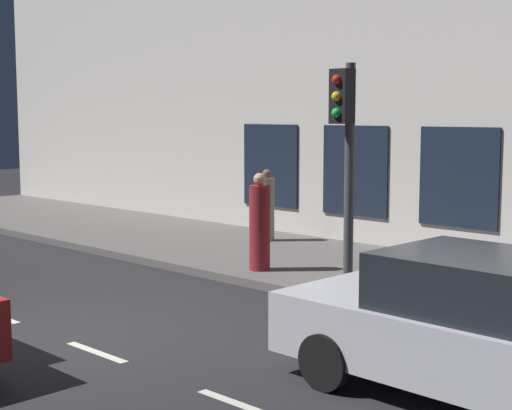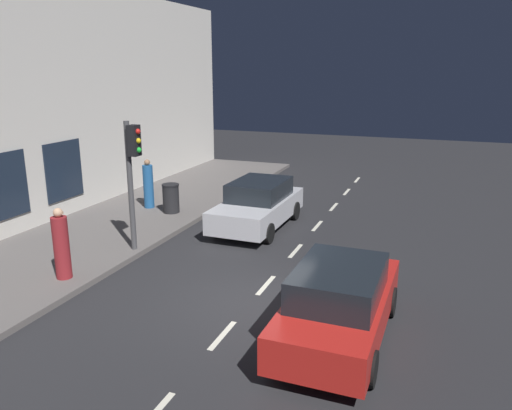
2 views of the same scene
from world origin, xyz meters
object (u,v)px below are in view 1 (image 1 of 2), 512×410
object	(u,v)px
traffic_light	(346,141)
parked_car_0	(483,329)
pedestrian_0	(267,208)
pedestrian_2	(260,226)

from	to	relation	value
traffic_light	parked_car_0	xyz separation A→B (m)	(-2.35, -3.64, -1.82)
traffic_light	pedestrian_0	world-z (taller)	traffic_light
parked_car_0	pedestrian_2	world-z (taller)	pedestrian_2
pedestrian_0	pedestrian_2	size ratio (longest dim) A/B	0.90
parked_car_0	pedestrian_2	distance (m)	6.69
traffic_light	parked_car_0	bearing A→B (deg)	-122.83
traffic_light	parked_car_0	world-z (taller)	traffic_light
traffic_light	pedestrian_2	size ratio (longest dim) A/B	2.04
traffic_light	pedestrian_2	distance (m)	2.94
pedestrian_0	pedestrian_2	xyz separation A→B (m)	(-2.54, -2.20, 0.08)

